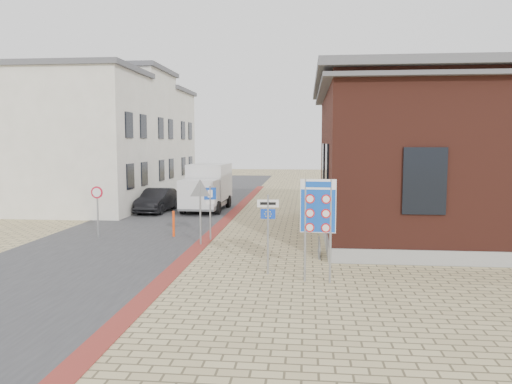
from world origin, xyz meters
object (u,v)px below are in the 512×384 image
at_px(box_truck, 207,187).
at_px(bollard, 174,224).
at_px(border_sign, 318,208).
at_px(parking_sign, 210,204).
at_px(sedan, 157,200).
at_px(essen_sign, 268,222).

height_order(box_truck, bollard, box_truck).
height_order(border_sign, parking_sign, border_sign).
bearing_deg(bollard, sedan, 111.79).
bearing_deg(parking_sign, box_truck, 81.11).
relative_size(essen_sign, bollard, 2.19).
bearing_deg(border_sign, sedan, 127.34).
xyz_separation_m(border_sign, parking_sign, (-4.30, 5.90, -0.65)).
bearing_deg(parking_sign, border_sign, -74.87).
distance_m(essen_sign, parking_sign, 5.86).
distance_m(sedan, essen_sign, 15.17).
bearing_deg(essen_sign, box_truck, 107.00).
bearing_deg(box_truck, border_sign, -65.27).
distance_m(sedan, border_sign, 16.63).
distance_m(box_truck, bollard, 8.54).
relative_size(essen_sign, parking_sign, 1.09).
xyz_separation_m(box_truck, bollard, (0.23, -8.50, -0.86)).
height_order(parking_sign, bollard, parking_sign).
bearing_deg(sedan, border_sign, -54.51).
height_order(sedan, box_truck, box_truck).
height_order(essen_sign, bollard, essen_sign).
bearing_deg(parking_sign, essen_sign, -82.45).
bearing_deg(essen_sign, border_sign, -27.86).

